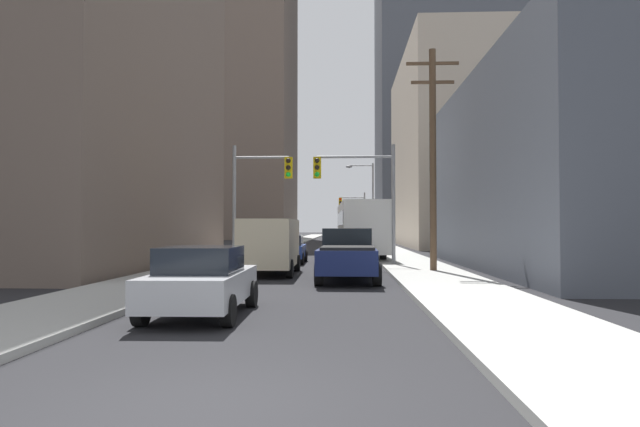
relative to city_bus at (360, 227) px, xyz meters
name	(u,v)px	position (x,y,z in m)	size (l,w,h in m)	color
ground_plane	(203,411)	(-2.52, -28.26, -1.93)	(400.00, 400.00, 0.00)	black
sidewalk_left	(281,245)	(-7.44, 21.74, -1.85)	(3.18, 160.00, 0.15)	#9E9E99
sidewalk_right	(377,246)	(2.40, 21.74, -1.85)	(3.18, 160.00, 0.15)	#9E9E99
city_bus	(360,227)	(0.00, 0.00, 0.00)	(2.94, 11.59, 3.40)	silver
pickup_truck_navy	(347,255)	(-0.89, -14.06, -1.00)	(2.20, 5.44, 1.90)	#141E4C
cargo_van_beige	(270,243)	(-4.04, -11.60, -0.64)	(2.16, 5.24, 2.26)	#C6B793
sedan_silver	(202,281)	(-4.13, -22.14, -1.16)	(1.95, 4.23, 1.52)	#B7BABF
sedan_blue	(288,249)	(-4.06, -4.46, -1.16)	(1.95, 4.23, 1.52)	navy
traffic_signal_near_left	(259,186)	(-5.21, -7.19, 2.07)	(2.99, 0.44, 6.00)	gray
traffic_signal_near_right	(358,184)	(-0.31, -7.19, 2.12)	(4.02, 0.44, 6.00)	gray
traffic_signal_far_right	(353,210)	(0.12, 29.91, 2.08)	(3.10, 0.44, 6.00)	gray
utility_pole_right	(433,155)	(2.72, -10.97, 3.07)	(2.20, 0.28, 9.45)	brown
street_lamp_right	(369,197)	(1.13, 13.45, 2.61)	(2.43, 0.32, 7.50)	gray
building_left_far_tower	(234,28)	(-20.20, 59.81, 34.69)	(20.35, 24.73, 73.24)	#66564C
building_right_mid_block	(497,152)	(14.88, 23.23, 7.83)	(19.64, 25.14, 19.51)	#B7A893
building_right_far_highrise	(444,71)	(17.09, 64.46, 28.05)	(23.83, 21.26, 59.96)	#4C515B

